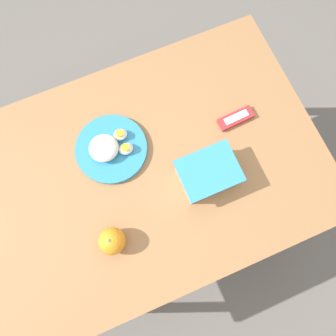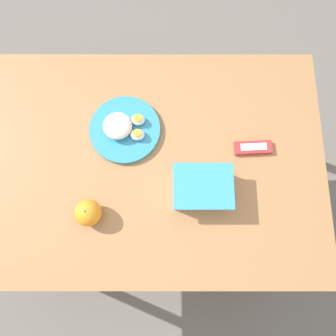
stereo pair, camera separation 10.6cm
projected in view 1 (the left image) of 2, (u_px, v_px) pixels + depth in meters
ground_plane at (153, 204)px, 1.81m from camera, size 10.00×10.00×0.00m
table at (145, 177)px, 1.17m from camera, size 1.21×0.82×0.74m
food_container at (208, 174)px, 1.05m from camera, size 0.18×0.14×0.09m
orange_fruit at (112, 241)px, 0.99m from camera, size 0.08×0.08×0.08m
rice_plate at (110, 148)px, 1.08m from camera, size 0.24×0.24×0.07m
candy_bar at (236, 118)px, 1.12m from camera, size 0.13×0.05×0.02m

